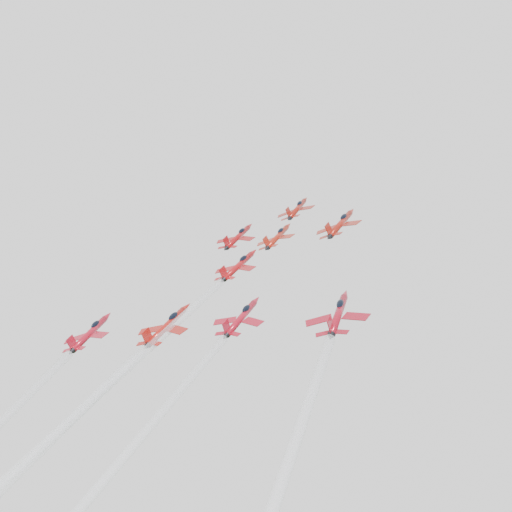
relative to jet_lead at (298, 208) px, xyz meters
The scene contains 5 objects.
jet_lead is the anchor object (origin of this frame).
jet_row2_left 15.08m from the jet_lead, 136.42° to the right, with size 9.27×11.30×8.90m.
jet_row2_center 14.68m from the jet_lead, 83.67° to the right, with size 8.85×10.80×8.50m.
jet_row2_right 18.93m from the jet_lead, 34.76° to the right, with size 9.88×12.05×9.49m.
jet_center 71.33m from the jet_lead, 92.22° to the right, with size 9.24×80.17×62.79m.
Camera 1 is at (60.39, -100.25, 133.75)m, focal length 45.00 mm.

